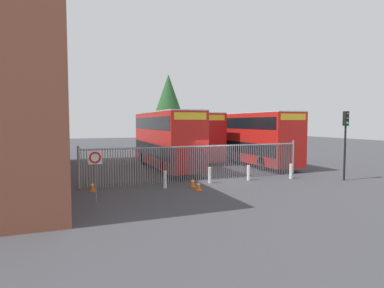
# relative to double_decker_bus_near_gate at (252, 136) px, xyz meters

# --- Properties ---
(ground_plane) EXTENTS (100.00, 100.00, 0.00)m
(ground_plane) POSITION_rel_double_decker_bus_near_gate_xyz_m (-6.04, 2.57, -2.42)
(ground_plane) COLOR #3D3D42
(palisade_fence) EXTENTS (14.32, 0.14, 2.35)m
(palisade_fence) POSITION_rel_double_decker_bus_near_gate_xyz_m (-7.08, -5.43, -1.24)
(palisade_fence) COLOR gray
(palisade_fence) RESTS_ON ground
(double_decker_bus_near_gate) EXTENTS (2.54, 10.81, 4.42)m
(double_decker_bus_near_gate) POSITION_rel_double_decker_bus_near_gate_xyz_m (0.00, 0.00, 0.00)
(double_decker_bus_near_gate) COLOR red
(double_decker_bus_near_gate) RESTS_ON ground
(double_decker_bus_behind_fence_left) EXTENTS (2.54, 10.81, 4.42)m
(double_decker_bus_behind_fence_left) POSITION_rel_double_decker_bus_near_gate_xyz_m (-7.61, 0.17, 0.00)
(double_decker_bus_behind_fence_left) COLOR red
(double_decker_bus_behind_fence_left) RESTS_ON ground
(double_decker_bus_behind_fence_right) EXTENTS (2.54, 10.81, 4.42)m
(double_decker_bus_behind_fence_right) POSITION_rel_double_decker_bus_near_gate_xyz_m (-3.77, 5.18, 0.00)
(double_decker_bus_behind_fence_right) COLOR red
(double_decker_bus_behind_fence_right) RESTS_ON ground
(bollard_near_left) EXTENTS (0.20, 0.20, 0.95)m
(bollard_near_left) POSITION_rel_double_decker_bus_near_gate_xyz_m (-9.75, -6.90, -1.95)
(bollard_near_left) COLOR silver
(bollard_near_left) RESTS_ON ground
(bollard_center_front) EXTENTS (0.20, 0.20, 0.95)m
(bollard_center_front) POSITION_rel_double_decker_bus_near_gate_xyz_m (-6.85, -6.46, -1.95)
(bollard_center_front) COLOR silver
(bollard_center_front) RESTS_ON ground
(bollard_near_right) EXTENTS (0.20, 0.20, 0.95)m
(bollard_near_right) POSITION_rel_double_decker_bus_near_gate_xyz_m (-4.24, -6.53, -1.95)
(bollard_near_right) COLOR silver
(bollard_near_right) RESTS_ON ground
(bollard_far_right) EXTENTS (0.20, 0.20, 0.95)m
(bollard_far_right) POSITION_rel_double_decker_bus_near_gate_xyz_m (-1.34, -6.94, -1.95)
(bollard_far_right) COLOR silver
(bollard_far_right) RESTS_ON ground
(traffic_cone_by_gate) EXTENTS (0.34, 0.34, 0.59)m
(traffic_cone_by_gate) POSITION_rel_double_decker_bus_near_gate_xyz_m (-8.28, -8.14, -2.13)
(traffic_cone_by_gate) COLOR orange
(traffic_cone_by_gate) RESTS_ON ground
(traffic_cone_mid_forecourt) EXTENTS (0.34, 0.34, 0.59)m
(traffic_cone_mid_forecourt) POSITION_rel_double_decker_bus_near_gate_xyz_m (-8.22, -7.14, -2.13)
(traffic_cone_mid_forecourt) COLOR orange
(traffic_cone_mid_forecourt) RESTS_ON ground
(traffic_cone_near_kerb) EXTENTS (0.34, 0.34, 0.59)m
(traffic_cone_near_kerb) POSITION_rel_double_decker_bus_near_gate_xyz_m (-13.54, -6.27, -2.13)
(traffic_cone_near_kerb) COLOR orange
(traffic_cone_near_kerb) RESTS_ON ground
(speed_limit_sign_post) EXTENTS (0.60, 0.14, 2.40)m
(speed_limit_sign_post) POSITION_rel_double_decker_bus_near_gate_xyz_m (-13.56, -8.87, -0.65)
(speed_limit_sign_post) COLOR slate
(speed_limit_sign_post) RESTS_ON ground
(traffic_light_kerbside) EXTENTS (0.28, 0.33, 4.30)m
(traffic_light_kerbside) POSITION_rel_double_decker_bus_near_gate_xyz_m (1.38, -8.63, 0.56)
(traffic_light_kerbside) COLOR black
(traffic_light_kerbside) RESTS_ON ground
(tree_tall_back) EXTENTS (5.33, 5.33, 10.35)m
(tree_tall_back) POSITION_rel_double_decker_bus_near_gate_xyz_m (-1.36, 19.86, 4.11)
(tree_tall_back) COLOR #4C3823
(tree_tall_back) RESTS_ON ground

